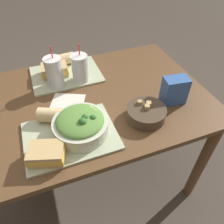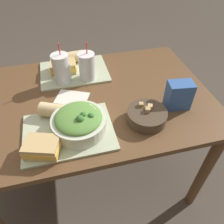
{
  "view_description": "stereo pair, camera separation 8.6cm",
  "coord_description": "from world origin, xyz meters",
  "views": [
    {
      "loc": [
        -0.2,
        -0.89,
        1.55
      ],
      "look_at": [
        0.07,
        -0.19,
        0.83
      ],
      "focal_mm": 35.0,
      "sensor_mm": 36.0,
      "label": 1
    },
    {
      "loc": [
        -0.11,
        -0.92,
        1.55
      ],
      "look_at": [
        0.07,
        -0.19,
        0.83
      ],
      "focal_mm": 35.0,
      "sensor_mm": 36.0,
      "label": 2
    }
  ],
  "objects": [
    {
      "name": "baguette_far",
      "position": [
        -0.03,
        0.38,
        0.83
      ],
      "size": [
        0.12,
        0.08,
        0.07
      ],
      "rotation": [
        0.0,
        0.0,
        1.67
      ],
      "color": "#DBBC84",
      "rests_on": "tray_far"
    },
    {
      "name": "dining_table",
      "position": [
        0.0,
        0.0,
        0.67
      ],
      "size": [
        1.31,
        0.87,
        0.78
      ],
      "color": "brown",
      "rests_on": "ground_plane"
    },
    {
      "name": "tray_near",
      "position": [
        -0.15,
        -0.23,
        0.79
      ],
      "size": [
        0.41,
        0.31,
        0.01
      ],
      "color": "#B2BC99",
      "rests_on": "dining_table"
    },
    {
      "name": "napkin_folded",
      "position": [
        -0.1,
        0.02,
        0.78
      ],
      "size": [
        0.21,
        0.18,
        0.0
      ],
      "color": "silver",
      "rests_on": "dining_table"
    },
    {
      "name": "drink_cup_red",
      "position": [
        0.01,
        0.17,
        0.87
      ],
      "size": [
        0.1,
        0.1,
        0.23
      ],
      "color": "silver",
      "rests_on": "tray_far"
    },
    {
      "name": "sandwich_far",
      "position": [
        -0.12,
        0.28,
        0.82
      ],
      "size": [
        0.16,
        0.12,
        0.06
      ],
      "rotation": [
        0.0,
        0.0,
        -0.07
      ],
      "color": "tan",
      "rests_on": "tray_far"
    },
    {
      "name": "sandwich_near",
      "position": [
        -0.26,
        -0.32,
        0.82
      ],
      "size": [
        0.17,
        0.14,
        0.06
      ],
      "rotation": [
        0.0,
        0.0,
        -0.31
      ],
      "color": "tan",
      "rests_on": "tray_near"
    },
    {
      "name": "ground_plane",
      "position": [
        0.0,
        0.0,
        0.0
      ],
      "size": [
        12.0,
        12.0,
        0.0
      ],
      "primitive_type": "plane",
      "color": "#4C4238"
    },
    {
      "name": "salad_bowl",
      "position": [
        -0.09,
        -0.22,
        0.84
      ],
      "size": [
        0.25,
        0.25,
        0.11
      ],
      "color": "beige",
      "rests_on": "tray_near"
    },
    {
      "name": "drink_cup_dark",
      "position": [
        -0.13,
        0.17,
        0.87
      ],
      "size": [
        0.1,
        0.1,
        0.24
      ],
      "color": "silver",
      "rests_on": "tray_far"
    },
    {
      "name": "chip_bag",
      "position": [
        0.41,
        -0.18,
        0.85
      ],
      "size": [
        0.13,
        0.09,
        0.15
      ],
      "rotation": [
        0.0,
        0.0,
        -0.13
      ],
      "color": "#335BA3",
      "rests_on": "dining_table"
    },
    {
      "name": "tray_far",
      "position": [
        -0.06,
        0.26,
        0.79
      ],
      "size": [
        0.41,
        0.31,
        0.01
      ],
      "color": "#B2BC99",
      "rests_on": "dining_table"
    },
    {
      "name": "baguette_near",
      "position": [
        -0.19,
        -0.12,
        0.83
      ],
      "size": [
        0.16,
        0.13,
        0.07
      ],
      "rotation": [
        0.0,
        0.0,
        1.13
      ],
      "color": "#DBBC84",
      "rests_on": "tray_near"
    },
    {
      "name": "soup_bowl",
      "position": [
        0.23,
        -0.24,
        0.81
      ],
      "size": [
        0.19,
        0.19,
        0.08
      ],
      "color": "#473828",
      "rests_on": "dining_table"
    }
  ]
}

